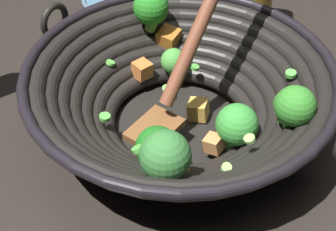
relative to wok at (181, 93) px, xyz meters
name	(u,v)px	position (x,y,z in m)	size (l,w,h in m)	color
ground_plane	(179,130)	(0.00, 0.00, -0.07)	(4.00, 4.00, 0.00)	#28231E
wok	(181,93)	(0.00, 0.00, 0.00)	(0.41, 0.41, 0.29)	black
prep_bowl	(117,7)	(-0.11, 0.29, -0.04)	(0.12, 0.12, 0.05)	slate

